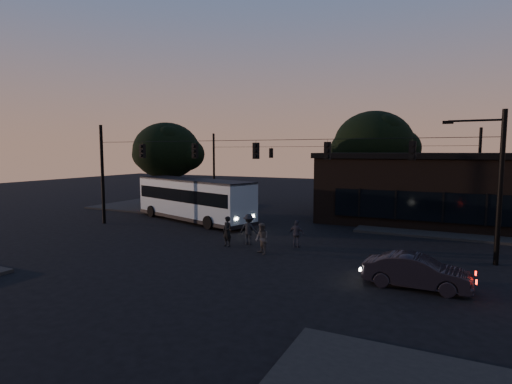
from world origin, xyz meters
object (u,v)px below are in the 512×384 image
at_px(pedestrian_a, 227,232).
at_px(building, 424,187).
at_px(pedestrian_c, 297,234).
at_px(pedestrian_b, 262,239).
at_px(pedestrian_d, 249,229).
at_px(car, 417,272).
at_px(bus, 193,198).

bearing_deg(pedestrian_a, building, 70.83).
relative_size(pedestrian_a, pedestrian_c, 1.13).
height_order(pedestrian_a, pedestrian_c, pedestrian_a).
relative_size(pedestrian_b, pedestrian_d, 0.93).
distance_m(car, pedestrian_c, 8.06).
xyz_separation_m(pedestrian_b, pedestrian_c, (1.16, 2.27, -0.06)).
distance_m(building, pedestrian_c, 14.26).
distance_m(bus, pedestrian_d, 9.30).
height_order(bus, car, bus).
bearing_deg(car, pedestrian_a, 76.90).
height_order(car, pedestrian_d, pedestrian_d).
xyz_separation_m(car, pedestrian_d, (-9.56, 3.88, 0.23)).
relative_size(building, pedestrian_c, 9.83).
xyz_separation_m(bus, pedestrian_b, (9.27, -6.99, -1.04)).
xyz_separation_m(building, car, (0.75, -17.21, -2.03)).
relative_size(building, pedestrian_b, 9.18).
distance_m(pedestrian_a, pedestrian_d, 1.38).
height_order(car, pedestrian_c, pedestrian_c).
relative_size(building, pedestrian_a, 8.70).
distance_m(bus, pedestrian_c, 11.50).
xyz_separation_m(bus, pedestrian_c, (10.43, -4.72, -1.09)).
bearing_deg(pedestrian_b, pedestrian_c, 97.70).
xyz_separation_m(car, pedestrian_a, (-10.42, 2.81, 0.21)).
bearing_deg(car, pedestrian_b, 76.78).
xyz_separation_m(building, bus, (-16.42, -8.07, -0.83)).
distance_m(building, pedestrian_b, 16.78).
bearing_deg(bus, pedestrian_d, -15.98).
bearing_deg(pedestrian_d, building, -124.88).
distance_m(bus, pedestrian_a, 9.30).
height_order(pedestrian_b, pedestrian_c, pedestrian_b).
xyz_separation_m(bus, car, (17.17, -9.14, -1.20)).
bearing_deg(bus, pedestrian_a, -24.50).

